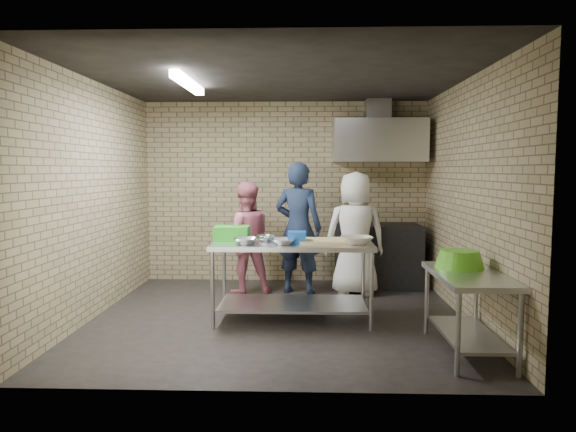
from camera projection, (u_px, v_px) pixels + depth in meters
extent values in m
plane|color=black|center=(279.00, 317.00, 5.94)|extent=(4.20, 4.20, 0.00)
plane|color=black|center=(278.00, 77.00, 5.70)|extent=(4.20, 4.20, 0.00)
cube|color=tan|center=(286.00, 192.00, 7.81)|extent=(4.20, 0.06, 2.70)
cube|color=tan|center=(264.00, 215.00, 3.83)|extent=(4.20, 0.06, 2.70)
cube|color=tan|center=(94.00, 199.00, 5.89)|extent=(0.06, 4.00, 2.70)
cube|color=tan|center=(467.00, 200.00, 5.75)|extent=(0.06, 4.00, 2.70)
cube|color=silver|center=(293.00, 281.00, 5.82)|extent=(1.77, 0.89, 0.89)
cube|color=silver|center=(468.00, 313.00, 4.75)|extent=(0.60, 1.20, 0.75)
cube|color=black|center=(378.00, 255.00, 7.50)|extent=(1.20, 0.70, 0.90)
cube|color=silver|center=(379.00, 141.00, 7.40)|extent=(1.30, 0.60, 0.60)
cube|color=#A5A8AD|center=(378.00, 110.00, 7.51)|extent=(0.35, 0.30, 0.30)
cube|color=#3F2B19|center=(397.00, 154.00, 7.59)|extent=(0.80, 0.20, 0.04)
cube|color=white|center=(188.00, 84.00, 5.74)|extent=(0.10, 1.25, 0.08)
cube|color=green|center=(232.00, 233.00, 5.92)|extent=(0.39, 0.30, 0.16)
cube|color=#1756AD|center=(297.00, 237.00, 5.68)|extent=(0.20, 0.20, 0.13)
cube|color=#DAC37E|center=(324.00, 241.00, 5.75)|extent=(0.54, 0.41, 0.03)
imported|color=#A9ABB0|center=(246.00, 241.00, 5.60)|extent=(0.31, 0.31, 0.07)
imported|color=silver|center=(266.00, 238.00, 5.84)|extent=(0.24, 0.24, 0.07)
imported|color=silver|center=(283.00, 242.00, 5.57)|extent=(0.29, 0.29, 0.06)
imported|color=#BFB499|center=(357.00, 240.00, 5.61)|extent=(0.39, 0.39, 0.08)
cylinder|color=#B22619|center=(380.00, 146.00, 7.59)|extent=(0.07, 0.07, 0.18)
cylinder|color=green|center=(408.00, 147.00, 7.58)|extent=(0.06, 0.06, 0.15)
imported|color=black|center=(298.00, 228.00, 7.04)|extent=(0.75, 0.61, 1.79)
imported|color=#D57084|center=(245.00, 238.00, 7.05)|extent=(0.85, 0.72, 1.52)
imported|color=white|center=(355.00, 234.00, 6.94)|extent=(0.86, 0.60, 1.66)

